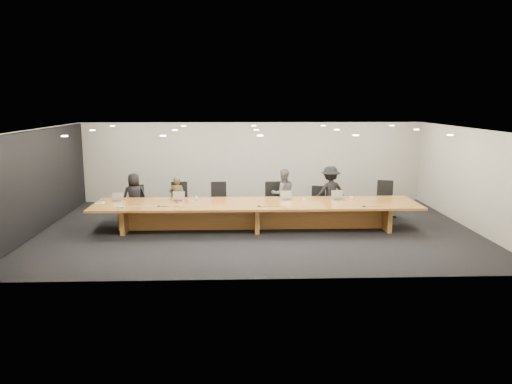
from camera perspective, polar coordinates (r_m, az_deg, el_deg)
ground at (r=14.05m, az=0.05°, el=-4.24°), size 12.00×12.00×0.00m
back_wall at (r=17.72m, az=-0.45°, el=3.44°), size 12.00×0.02×2.80m
left_wall_panel at (r=14.79m, az=-23.62°, el=1.05°), size 0.08×7.84×2.74m
conference_table at (r=13.93m, az=0.05°, el=-2.16°), size 9.00×1.80×0.75m
chair_far_left at (r=15.39m, az=-13.35°, el=-1.19°), size 0.69×0.69×1.07m
chair_left at (r=15.16m, az=-8.79°, el=-1.03°), size 0.61×0.61×1.16m
chair_mid_left at (r=15.20m, az=-4.24°, el=-0.96°), size 0.62×0.62×1.13m
chair_mid_right at (r=15.08m, az=2.03°, el=-0.98°), size 0.60×0.60×1.15m
chair_right at (r=15.28m, az=7.12°, el=-1.19°), size 0.59×0.59×1.00m
chair_far_right at (r=15.78m, az=14.46°, el=-0.78°), size 0.75×0.75×1.16m
person_a at (r=15.36m, az=-13.72°, el=-0.52°), size 0.81×0.67×1.44m
person_b at (r=15.18m, az=-8.99°, el=-0.69°), size 0.52×0.38×1.32m
person_c at (r=15.16m, az=3.12°, el=-0.22°), size 0.84×0.71×1.52m
person_d at (r=15.29m, az=8.48°, el=-0.05°), size 1.16×0.84×1.61m
laptop_a at (r=14.58m, az=-15.67°, el=-0.58°), size 0.31×0.23×0.24m
laptop_b at (r=14.26m, az=-8.95°, el=-0.50°), size 0.38×0.30×0.27m
laptop_d at (r=14.29m, az=3.55°, el=-0.39°), size 0.35×0.28×0.26m
laptop_e at (r=14.45m, az=9.45°, el=-0.36°), size 0.39×0.31×0.27m
water_bottle at (r=13.88m, az=-6.82°, el=-0.91°), size 0.08×0.08×0.19m
amber_mug at (r=14.03m, az=-9.07°, el=-1.05°), size 0.09×0.09×0.09m
paper_cup_near at (r=14.15m, az=5.54°, el=-0.89°), size 0.08×0.08×0.08m
paper_cup_far at (r=14.51m, az=10.85°, el=-0.73°), size 0.09×0.09×0.09m
notepad at (r=14.51m, az=-17.41°, el=-1.18°), size 0.24×0.20×0.01m
lime_gadget at (r=14.50m, az=-17.47°, el=-1.11°), size 0.18×0.13×0.02m
av_box at (r=13.72m, az=-15.16°, el=-1.69°), size 0.21×0.17×0.03m
mic_left at (r=13.64m, az=-11.03°, el=-1.58°), size 0.13×0.13×0.03m
mic_center at (r=13.40m, az=0.34°, el=-1.60°), size 0.16×0.16×0.03m
mic_right at (r=13.69m, az=12.23°, el=-1.58°), size 0.15×0.15×0.03m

